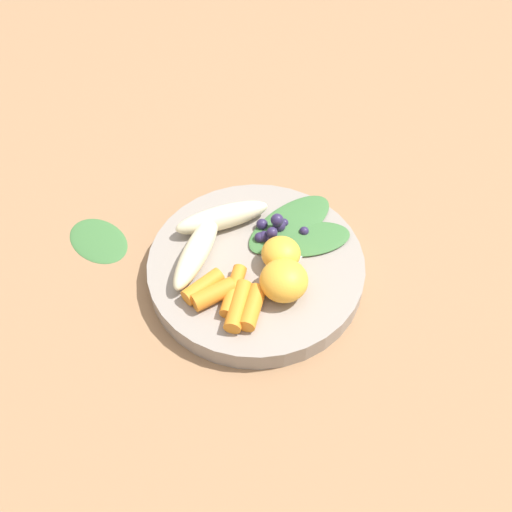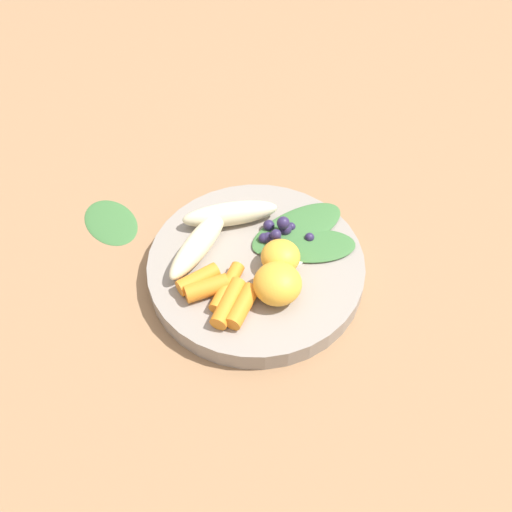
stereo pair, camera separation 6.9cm
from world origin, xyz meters
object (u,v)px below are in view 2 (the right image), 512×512
at_px(bowl, 256,269).
at_px(banana_peeled_left, 198,244).
at_px(kale_leaf_stray, 111,221).
at_px(orange_segment_near, 280,257).
at_px(banana_peeled_right, 228,215).

height_order(bowl, banana_peeled_left, banana_peeled_left).
relative_size(bowl, banana_peeled_left, 2.19).
bearing_deg(kale_leaf_stray, bowl, -152.11).
distance_m(bowl, orange_segment_near, 0.04).
height_order(banana_peeled_left, kale_leaf_stray, banana_peeled_left).
bearing_deg(banana_peeled_right, banana_peeled_left, 43.62).
distance_m(banana_peeled_left, banana_peeled_right, 0.05).
height_order(banana_peeled_left, orange_segment_near, orange_segment_near).
height_order(banana_peeled_right, kale_leaf_stray, banana_peeled_right).
bearing_deg(orange_segment_near, banana_peeled_left, -39.36).
relative_size(bowl, banana_peeled_right, 2.19).
xyz_separation_m(banana_peeled_left, orange_segment_near, (-0.07, 0.06, 0.00)).
bearing_deg(banana_peeled_right, orange_segment_near, 122.22).
bearing_deg(banana_peeled_left, banana_peeled_right, 172.75).
relative_size(banana_peeled_left, orange_segment_near, 2.57).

